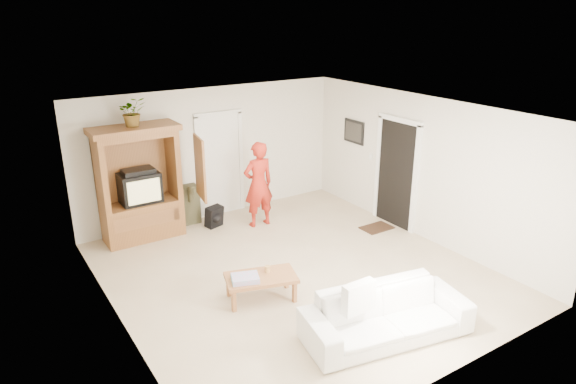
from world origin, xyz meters
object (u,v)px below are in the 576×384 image
sofa (386,315)px  armoire (141,191)px  coffee_table (261,279)px  man (258,184)px

sofa → armoire: bearing=120.0°
armoire → coffee_table: armoire is taller
man → sofa: 4.09m
coffee_table → armoire: bearing=120.2°
man → coffee_table: (-1.34, -2.38, -0.51)m
man → sofa: man is taller
man → coffee_table: size_ratio=1.48×
armoire → man: 2.16m
armoire → sofa: armoire is taller
man → coffee_table: 2.78m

